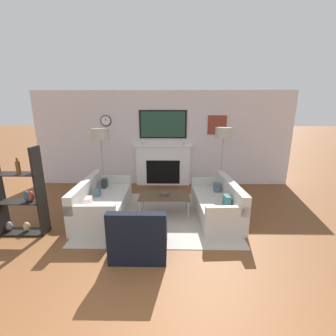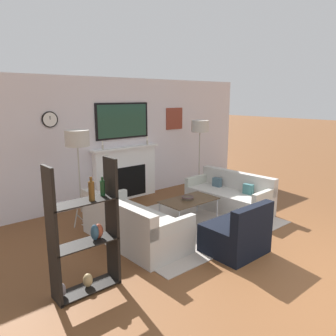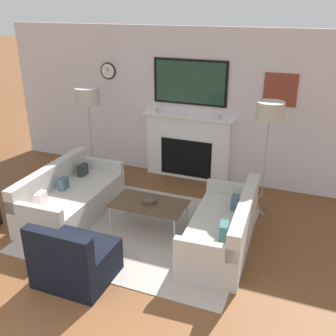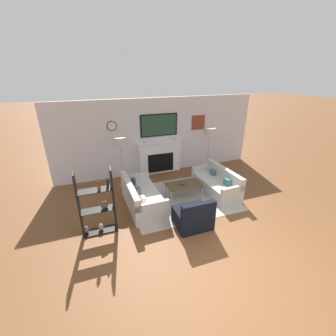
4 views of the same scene
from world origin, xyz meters
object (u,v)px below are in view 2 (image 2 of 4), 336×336
at_px(armchair, 237,235).
at_px(floor_lamp_left, 77,139).
at_px(decorative_bowl, 188,198).
at_px(shelf_unit, 85,236).
at_px(coffee_table, 189,201).
at_px(floor_lamp_right, 200,127).
at_px(couch_right, 230,197).
at_px(couch_left, 133,226).

height_order(armchair, floor_lamp_left, floor_lamp_left).
relative_size(decorative_bowl, shelf_unit, 0.14).
height_order(coffee_table, floor_lamp_right, floor_lamp_right).
distance_m(decorative_bowl, floor_lamp_left, 2.24).
bearing_deg(decorative_bowl, armchair, -103.43).
height_order(armchair, coffee_table, armchair).
relative_size(couch_right, shelf_unit, 1.13).
relative_size(armchair, shelf_unit, 0.53).
bearing_deg(shelf_unit, armchair, -14.42).
distance_m(couch_right, floor_lamp_left, 3.25).
xyz_separation_m(coffee_table, floor_lamp_right, (1.42, 1.12, 1.21)).
bearing_deg(shelf_unit, floor_lamp_right, 26.30).
bearing_deg(couch_right, couch_left, -179.92).
bearing_deg(coffee_table, decorative_bowl, 102.74).
height_order(couch_left, armchair, armchair).
bearing_deg(floor_lamp_left, couch_left, -75.50).
relative_size(couch_left, floor_lamp_right, 1.06).
bearing_deg(floor_lamp_right, decorative_bowl, -142.61).
xyz_separation_m(floor_lamp_left, floor_lamp_right, (3.03, 0.00, 0.03)).
distance_m(floor_lamp_left, shelf_unit, 2.29).
xyz_separation_m(coffee_table, floor_lamp_left, (-1.62, 1.12, 1.18)).
height_order(couch_right, decorative_bowl, couch_right).
xyz_separation_m(decorative_bowl, floor_lamp_right, (1.43, 1.09, 1.15)).
xyz_separation_m(armchair, decorative_bowl, (0.33, 1.40, 0.18)).
xyz_separation_m(couch_left, decorative_bowl, (1.30, 0.09, 0.18)).
height_order(couch_left, decorative_bowl, couch_left).
xyz_separation_m(coffee_table, decorative_bowl, (-0.01, 0.03, 0.06)).
bearing_deg(couch_right, shelf_unit, -168.18).
distance_m(armchair, shelf_unit, 2.26).
relative_size(decorative_bowl, floor_lamp_left, 0.13).
distance_m(couch_left, floor_lamp_left, 1.78).
bearing_deg(coffee_table, floor_lamp_left, 145.25).
xyz_separation_m(coffee_table, shelf_unit, (-2.49, -0.81, 0.31)).
xyz_separation_m(armchair, floor_lamp_left, (-1.27, 2.49, 1.30)).
distance_m(armchair, floor_lamp_right, 3.33).
bearing_deg(shelf_unit, couch_right, 11.82).
bearing_deg(floor_lamp_left, floor_lamp_right, 0.00).
bearing_deg(couch_right, coffee_table, 177.03).
bearing_deg(floor_lamp_right, armchair, -125.27).
relative_size(coffee_table, floor_lamp_left, 0.61).
distance_m(couch_right, decorative_bowl, 1.14).
bearing_deg(floor_lamp_right, shelf_unit, -153.70).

